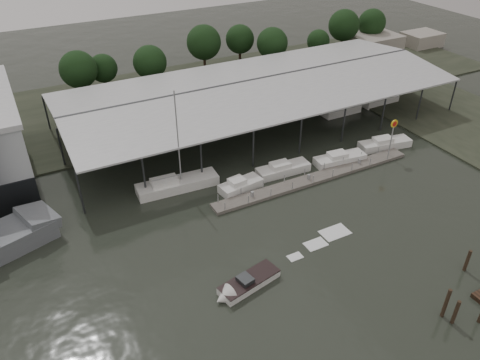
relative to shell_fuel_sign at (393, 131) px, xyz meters
name	(u,v)px	position (x,y,z in m)	size (l,w,h in m)	color
ground	(248,269)	(-27.00, -9.99, -3.93)	(200.00, 200.00, 0.00)	#242A22
land_strip_far	(125,108)	(-27.00, 32.01, -3.83)	(140.00, 30.00, 0.30)	#393E2E
land_strip_east	(479,128)	(18.00, 0.01, -3.83)	(20.00, 60.00, 0.30)	#393E2E
covered_boat_shed	(258,83)	(-10.00, 18.01, 2.20)	(58.24, 24.00, 6.96)	silver
floating_dock	(315,178)	(-12.00, 0.01, -3.72)	(28.00, 2.00, 1.40)	slate
shell_fuel_sign	(393,131)	(0.00, 0.00, 0.00)	(1.10, 0.18, 5.55)	#929598
distant_commercial_buildings	(389,43)	(32.03, 34.70, -2.08)	(22.00, 8.00, 4.00)	gray
white_sailboat	(176,184)	(-28.06, 6.19, -3.28)	(10.06, 3.24, 12.79)	white
speedboat_underway	(244,285)	(-28.51, -12.01, -3.53)	(17.62, 5.40, 2.00)	white
moored_cruiser_0	(240,185)	(-21.30, 2.44, -3.31)	(5.60, 2.91, 1.70)	white
moored_cruiser_1	(283,169)	(-14.77, 3.22, -3.31)	(7.08, 2.55, 1.70)	white
moored_cruiser_2	(339,159)	(-6.78, 1.89, -3.31)	(7.17, 2.92, 1.70)	white
moored_cruiser_3	(384,144)	(1.37, 2.28, -3.31)	(7.71, 3.44, 1.70)	white
mooring_pilings	(480,313)	(-12.84, -24.72, -2.85)	(6.63, 9.06, 3.77)	#36291B
horizon_tree_line	(243,43)	(-2.14, 37.61, 1.83)	(67.11, 11.61, 9.49)	black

